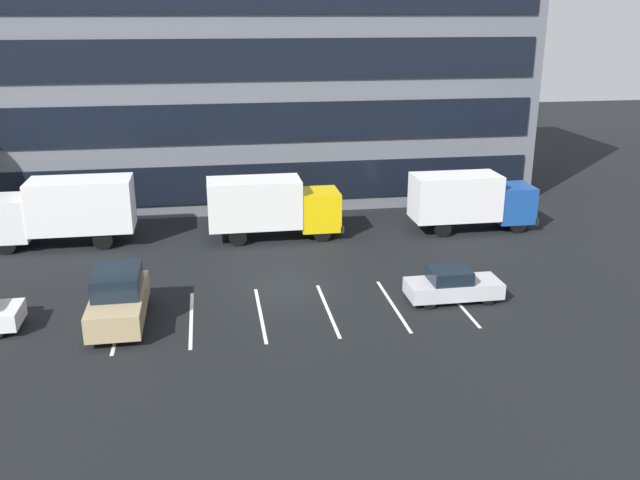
% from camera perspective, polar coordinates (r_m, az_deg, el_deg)
% --- Properties ---
extents(ground_plane, '(120.00, 120.00, 0.00)m').
position_cam_1_polar(ground_plane, '(31.20, -2.80, -3.82)').
color(ground_plane, black).
extents(office_building, '(34.64, 12.49, 18.00)m').
position_cam_1_polar(office_building, '(46.84, -5.63, 14.92)').
color(office_building, slate).
rests_on(office_building, ground_plane).
extents(lot_markings, '(14.14, 5.40, 0.01)m').
position_cam_1_polar(lot_markings, '(28.57, -2.13, -5.98)').
color(lot_markings, silver).
rests_on(lot_markings, ground_plane).
extents(box_truck_blue, '(6.98, 2.31, 3.23)m').
position_cam_1_polar(box_truck_blue, '(39.45, 12.32, 3.35)').
color(box_truck_blue, '#194799').
rests_on(box_truck_blue, ground_plane).
extents(box_truck_white, '(7.61, 2.52, 3.53)m').
position_cam_1_polar(box_truck_white, '(38.42, -20.50, 2.44)').
color(box_truck_white, white).
rests_on(box_truck_white, ground_plane).
extents(box_truck_yellow, '(7.18, 2.38, 3.33)m').
position_cam_1_polar(box_truck_yellow, '(37.19, -4.05, 2.90)').
color(box_truck_yellow, yellow).
rests_on(box_truck_yellow, ground_plane).
extents(suv_tan, '(2.02, 4.77, 2.15)m').
position_cam_1_polar(suv_tan, '(28.40, -16.35, -4.63)').
color(suv_tan, tan).
rests_on(suv_tan, ground_plane).
extents(sedan_silver, '(4.01, 1.68, 1.44)m').
position_cam_1_polar(sedan_silver, '(29.98, 10.91, -3.71)').
color(sedan_silver, silver).
rests_on(sedan_silver, ground_plane).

